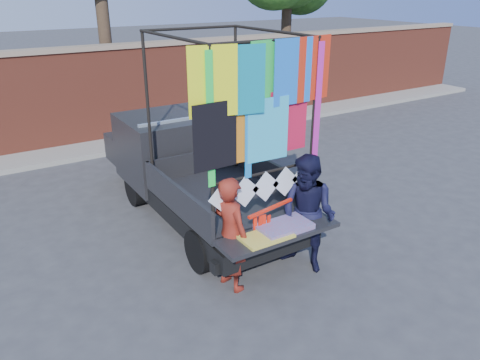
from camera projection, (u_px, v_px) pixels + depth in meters
ground at (217, 258)px, 7.52m from camera, size 90.00×90.00×0.00m
brick_wall at (87, 96)px, 12.48m from camera, size 30.00×0.45×2.61m
curb at (101, 148)px, 12.42m from camera, size 30.00×1.20×0.12m
pickup_truck at (185, 165)px, 8.95m from camera, size 2.17×5.45×3.43m
woman at (231, 234)px, 6.51m from camera, size 0.51×0.68×1.70m
man at (308, 214)px, 6.94m from camera, size 0.98×1.08×1.83m
streamer_bundle at (266, 221)px, 6.64m from camera, size 0.86×0.21×0.61m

